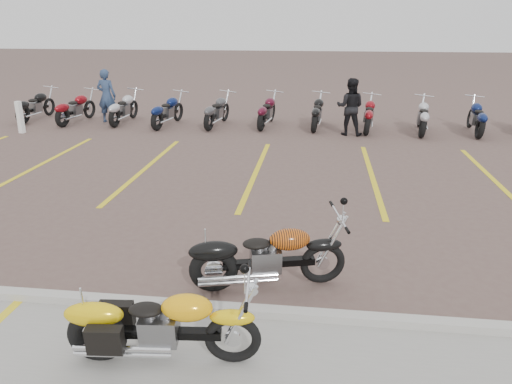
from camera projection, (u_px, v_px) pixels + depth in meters
The scene contains 9 objects.
ground at pixel (225, 243), 8.07m from camera, with size 100.00×100.00×0.00m, color brown.
curb at pixel (195, 307), 6.18m from camera, with size 60.00×0.18×0.12m, color #ADAAA3.
parking_stripes at pixel (256, 172), 11.82m from camera, with size 38.00×5.50×0.01m, color yellow, non-canonical shape.
yellow_cruiser at pixel (159, 327), 5.18m from camera, with size 2.04×0.36×0.84m.
flame_cruiser at pixel (264, 259), 6.63m from camera, with size 2.07×0.66×0.87m.
person_a at pixel (107, 96), 17.15m from camera, with size 0.67×0.44×1.82m, color navy.
person_b at pixel (350, 107), 15.28m from camera, with size 0.85×0.66×1.74m, color black.
bollard at pixel (20, 117), 15.67m from camera, with size 0.15×0.15×1.00m, color white.
bg_bike_row at pixel (341, 113), 16.16m from camera, with size 22.27×2.05×1.10m.
Camera 1 is at (1.42, -7.22, 3.46)m, focal length 35.00 mm.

